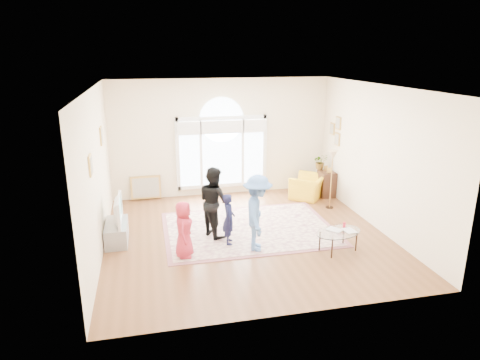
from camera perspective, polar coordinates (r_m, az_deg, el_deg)
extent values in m
plane|color=brown|center=(9.46, 0.87, -7.42)|extent=(6.00, 6.00, 0.00)
plane|color=beige|center=(11.78, -2.48, 5.65)|extent=(6.00, 0.00, 6.00)
plane|color=beige|center=(6.18, 7.39, -4.99)|extent=(6.00, 0.00, 6.00)
plane|color=beige|center=(8.75, -18.57, 0.80)|extent=(0.00, 6.00, 6.00)
plane|color=beige|center=(10.03, 17.86, 2.85)|extent=(0.00, 6.00, 6.00)
plane|color=white|center=(8.65, 0.97, 12.30)|extent=(6.00, 6.00, 0.00)
cube|color=white|center=(12.08, -2.36, -0.68)|extent=(2.50, 0.08, 0.10)
cube|color=white|center=(11.65, -2.47, 8.26)|extent=(2.50, 0.08, 0.10)
cube|color=white|center=(11.68, -8.33, 3.38)|extent=(0.10, 0.08, 2.00)
cube|color=white|center=(12.10, 3.29, 3.99)|extent=(0.10, 0.08, 2.00)
cube|color=#C6E2FF|center=(11.71, -6.74, 3.47)|extent=(0.55, 0.02, 1.80)
cube|color=#C6E2FF|center=(12.01, 1.80, 3.92)|extent=(0.55, 0.02, 1.80)
cube|color=#C6E2FF|center=(11.83, -2.42, 3.71)|extent=(1.10, 0.02, 1.80)
cylinder|color=#C6E2FF|center=(11.66, -2.47, 8.02)|extent=(1.20, 0.02, 1.20)
cube|color=white|center=(11.73, -5.23, 3.55)|extent=(0.07, 0.04, 1.80)
cube|color=white|center=(11.93, 0.36, 3.84)|extent=(0.07, 0.04, 1.80)
cube|color=white|center=(11.49, -6.82, 6.88)|extent=(0.65, 0.12, 0.35)
cube|color=white|center=(11.61, -2.39, 7.08)|extent=(1.20, 0.12, 0.35)
cube|color=white|center=(11.80, 1.93, 7.25)|extent=(0.65, 0.12, 0.35)
cube|color=tan|center=(9.90, -18.03, 5.63)|extent=(0.03, 0.34, 0.40)
cube|color=#ADA38E|center=(9.89, -17.92, 5.63)|extent=(0.01, 0.28, 0.34)
cube|color=tan|center=(7.78, -19.31, 1.86)|extent=(0.03, 0.30, 0.36)
cube|color=#ADA38E|center=(7.78, -19.18, 1.87)|extent=(0.01, 0.24, 0.30)
cube|color=tan|center=(11.71, 12.98, 7.40)|extent=(0.03, 0.28, 0.34)
cube|color=#ADA38E|center=(11.70, 12.90, 7.40)|extent=(0.01, 0.22, 0.28)
cube|color=tan|center=(11.78, 12.85, 5.34)|extent=(0.03, 0.28, 0.34)
cube|color=#ADA38E|center=(11.78, 12.77, 5.34)|extent=(0.01, 0.22, 0.28)
cube|color=tan|center=(12.06, 12.21, 6.70)|extent=(0.03, 0.26, 0.32)
cube|color=#ADA38E|center=(12.05, 12.13, 6.70)|extent=(0.01, 0.20, 0.26)
cube|color=beige|center=(9.78, 1.18, -6.51)|extent=(3.60, 2.60, 0.02)
cube|color=#8E5359|center=(9.78, 1.18, -6.53)|extent=(3.80, 2.80, 0.01)
cube|color=gray|center=(9.46, -16.11, -6.72)|extent=(0.45, 1.00, 0.42)
imported|color=black|center=(9.28, -16.36, -3.92)|extent=(0.13, 0.98, 0.57)
cube|color=#52E2CD|center=(9.27, -15.80, -3.89)|extent=(0.02, 0.81, 0.46)
ellipsoid|color=silver|center=(8.83, 13.02, -6.78)|extent=(1.15, 0.92, 0.02)
cylinder|color=black|center=(9.24, 13.64, -7.16)|extent=(0.03, 0.03, 0.40)
cylinder|color=black|center=(8.84, 10.58, -8.09)|extent=(0.03, 0.03, 0.40)
cylinder|color=black|center=(9.01, 15.24, -7.94)|extent=(0.03, 0.03, 0.40)
cylinder|color=black|center=(8.60, 12.17, -8.94)|extent=(0.03, 0.03, 0.40)
imported|color=#B2A58C|center=(8.77, 12.16, -6.74)|extent=(0.35, 0.36, 0.03)
imported|color=#B2A58C|center=(8.84, 13.79, -6.68)|extent=(0.25, 0.32, 0.02)
cylinder|color=red|center=(9.01, 13.73, -5.86)|extent=(0.07, 0.07, 0.12)
imported|color=gold|center=(11.87, 9.10, -0.90)|extent=(1.25, 1.27, 0.62)
cube|color=black|center=(12.08, 11.44, -0.51)|extent=(0.40, 0.50, 0.70)
cylinder|color=black|center=(11.31, 11.84, -3.58)|extent=(0.20, 0.20, 0.02)
cylinder|color=#A9803A|center=(11.10, 12.04, -0.35)|extent=(0.02, 0.02, 1.35)
cone|color=#CCB284|center=(10.91, 12.27, 3.29)|extent=(0.30, 0.30, 0.22)
cylinder|color=white|center=(12.32, 10.53, -0.12)|extent=(0.20, 0.20, 0.70)
imported|color=#33722D|center=(12.17, 10.67, 2.43)|extent=(0.41, 0.36, 0.43)
cube|color=tan|center=(11.93, -12.34, -2.56)|extent=(0.80, 0.14, 0.62)
imported|color=#C12A41|center=(8.37, -7.50, -6.54)|extent=(0.48, 0.62, 1.13)
imported|color=#161839|center=(8.86, -1.50, -5.20)|extent=(0.31, 0.42, 1.08)
imported|color=black|center=(9.19, -3.48, -2.90)|extent=(0.83, 0.91, 1.53)
imported|color=#507CC6|center=(8.52, 2.35, -4.41)|extent=(0.81, 1.12, 1.56)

